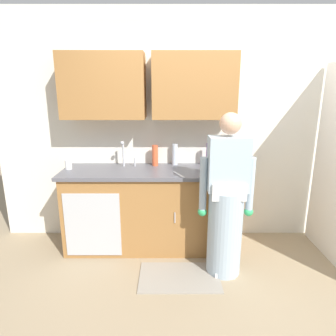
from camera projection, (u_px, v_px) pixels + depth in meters
ground_plane at (201, 281)px, 2.91m from camera, size 9.00×9.00×0.00m
kitchen_wall_with_uppers at (184, 119)px, 3.49m from camera, size 4.80×0.44×2.70m
counter_cabinet at (148, 210)px, 3.47m from camera, size 1.90×0.62×0.90m
countertop at (148, 171)px, 3.35m from camera, size 1.96×0.66×0.04m
sink at (124, 171)px, 3.35m from camera, size 0.50×0.36×0.35m
person_at_sink at (225, 208)px, 2.90m from camera, size 0.55×0.34×1.62m
floor_mat at (178, 277)px, 2.96m from camera, size 0.80×0.50×0.01m
bottle_water_short at (208, 155)px, 3.46m from camera, size 0.07×0.07×0.28m
bottle_cleaner_spray at (173, 154)px, 3.54m from camera, size 0.07×0.07×0.25m
bottle_water_tall at (154, 155)px, 3.49m from camera, size 0.07×0.07×0.24m
cup_by_sink at (67, 165)px, 3.35m from camera, size 0.08×0.08×0.11m
knife_on_counter at (177, 174)px, 3.15m from camera, size 0.12×0.23×0.01m
sponge at (211, 168)px, 3.36m from camera, size 0.11×0.07×0.03m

